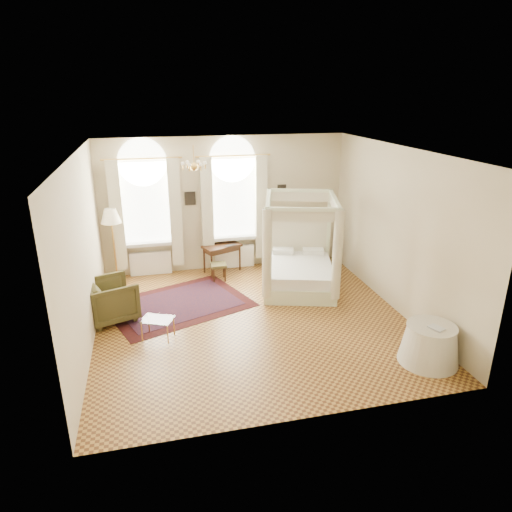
# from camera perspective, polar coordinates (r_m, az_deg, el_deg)

# --- Properties ---
(ground) EXTENTS (6.00, 6.00, 0.00)m
(ground) POSITION_cam_1_polar(r_m,az_deg,el_deg) (9.17, -0.43, -7.96)
(ground) COLOR #AE7B32
(ground) RESTS_ON ground
(room_walls) EXTENTS (6.00, 6.00, 6.00)m
(room_walls) POSITION_cam_1_polar(r_m,az_deg,el_deg) (8.43, -0.47, 4.01)
(room_walls) COLOR beige
(room_walls) RESTS_ON ground
(window_left) EXTENTS (1.62, 0.27, 3.29)m
(window_left) POSITION_cam_1_polar(r_m,az_deg,el_deg) (11.13, -13.49, 4.81)
(window_left) COLOR white
(window_left) RESTS_ON room_walls
(window_right) EXTENTS (1.62, 0.27, 3.29)m
(window_right) POSITION_cam_1_polar(r_m,az_deg,el_deg) (11.31, -2.78, 5.59)
(window_right) COLOR white
(window_right) RESTS_ON room_walls
(chandelier) EXTENTS (0.51, 0.45, 0.50)m
(chandelier) POSITION_cam_1_polar(r_m,az_deg,el_deg) (9.24, -7.76, 11.15)
(chandelier) COLOR gold
(chandelier) RESTS_ON room_walls
(wall_pictures) EXTENTS (2.54, 0.03, 0.39)m
(wall_pictures) POSITION_cam_1_polar(r_m,az_deg,el_deg) (11.29, -3.47, 7.65)
(wall_pictures) COLOR black
(wall_pictures) RESTS_ON room_walls
(canopy_bed) EXTENTS (2.07, 2.31, 2.13)m
(canopy_bed) POSITION_cam_1_polar(r_m,az_deg,el_deg) (10.43, 5.43, -1.56)
(canopy_bed) COLOR beige
(canopy_bed) RESTS_ON ground
(nightstand) EXTENTS (0.48, 0.44, 0.61)m
(nightstand) POSITION_cam_1_polar(r_m,az_deg,el_deg) (12.05, 7.30, 0.48)
(nightstand) COLOR #39210F
(nightstand) RESTS_ON ground
(nightstand_lamp) EXTENTS (0.25, 0.25, 0.36)m
(nightstand_lamp) POSITION_cam_1_polar(r_m,az_deg,el_deg) (11.84, 7.54, 2.88)
(nightstand_lamp) COLOR gold
(nightstand_lamp) RESTS_ON nightstand
(writing_desk) EXTENTS (1.04, 0.79, 0.70)m
(writing_desk) POSITION_cam_1_polar(r_m,az_deg,el_deg) (11.35, -4.28, 0.89)
(writing_desk) COLOR #39210F
(writing_desk) RESTS_ON ground
(laptop) EXTENTS (0.35, 0.28, 0.02)m
(laptop) POSITION_cam_1_polar(r_m,az_deg,el_deg) (11.27, -3.32, 1.39)
(laptop) COLOR black
(laptop) RESTS_ON writing_desk
(stool) EXTENTS (0.37, 0.37, 0.41)m
(stool) POSITION_cam_1_polar(r_m,az_deg,el_deg) (10.93, -4.69, -1.29)
(stool) COLOR #4C4320
(stool) RESTS_ON ground
(armchair) EXTENTS (1.17, 1.15, 0.84)m
(armchair) POSITION_cam_1_polar(r_m,az_deg,el_deg) (9.46, -17.64, -5.24)
(armchair) COLOR #403A1B
(armchair) RESTS_ON ground
(coffee_table) EXTENTS (0.68, 0.59, 0.39)m
(coffee_table) POSITION_cam_1_polar(r_m,az_deg,el_deg) (8.58, -12.22, -7.92)
(coffee_table) COLOR white
(coffee_table) RESTS_ON ground
(floor_lamp) EXTENTS (0.46, 0.46, 1.77)m
(floor_lamp) POSITION_cam_1_polar(r_m,az_deg,el_deg) (10.99, -17.66, 4.35)
(floor_lamp) COLOR gold
(floor_lamp) RESTS_ON ground
(oriental_rug) EXTENTS (3.36, 2.90, 0.01)m
(oriental_rug) POSITION_cam_1_polar(r_m,az_deg,el_deg) (9.92, -9.65, -5.94)
(oriental_rug) COLOR #420F10
(oriental_rug) RESTS_ON ground
(side_table) EXTENTS (0.99, 0.99, 0.67)m
(side_table) POSITION_cam_1_polar(r_m,az_deg,el_deg) (8.25, 20.87, -10.24)
(side_table) COLOR beige
(side_table) RESTS_ON ground
(book) EXTENTS (0.25, 0.29, 0.02)m
(book) POSITION_cam_1_polar(r_m,az_deg,el_deg) (7.95, 21.28, -8.57)
(book) COLOR black
(book) RESTS_ON side_table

